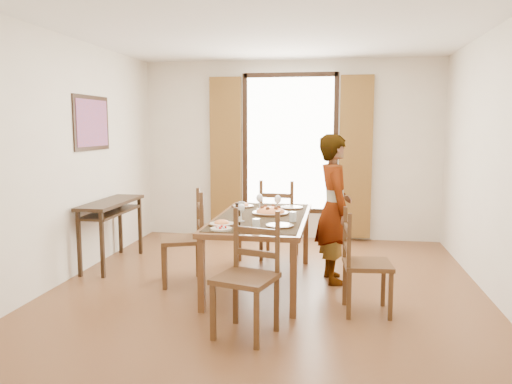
# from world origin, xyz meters

# --- Properties ---
(ground) EXTENTS (5.00, 5.00, 0.00)m
(ground) POSITION_xyz_m (0.00, 0.00, 0.00)
(ground) COLOR #572C1B
(ground) RESTS_ON ground
(room_shell) EXTENTS (4.60, 5.10, 2.74)m
(room_shell) POSITION_xyz_m (-0.00, 0.13, 1.54)
(room_shell) COLOR silver
(room_shell) RESTS_ON ground
(console_table) EXTENTS (0.38, 1.20, 0.80)m
(console_table) POSITION_xyz_m (-2.03, 0.60, 0.68)
(console_table) COLOR black
(console_table) RESTS_ON ground
(dining_table) EXTENTS (0.97, 1.93, 0.76)m
(dining_table) POSITION_xyz_m (-0.08, 0.11, 0.69)
(dining_table) COLOR brown
(dining_table) RESTS_ON ground
(chair_west) EXTENTS (0.59, 0.59, 1.02)m
(chair_west) POSITION_xyz_m (-0.91, 0.03, 0.48)
(chair_west) COLOR #4F311A
(chair_west) RESTS_ON ground
(chair_north) EXTENTS (0.50, 0.50, 1.04)m
(chair_north) POSITION_xyz_m (-0.02, 1.20, 0.48)
(chair_north) COLOR #4F311A
(chair_north) RESTS_ON ground
(chair_south) EXTENTS (0.56, 0.56, 1.02)m
(chair_south) POSITION_xyz_m (0.00, -1.21, 0.48)
(chair_south) COLOR #4F311A
(chair_south) RESTS_ON ground
(chair_east) EXTENTS (0.46, 0.46, 0.96)m
(chair_east) POSITION_xyz_m (0.97, -0.56, 0.45)
(chair_east) COLOR #4F311A
(chair_east) RESTS_ON ground
(man) EXTENTS (0.78, 0.68, 1.63)m
(man) POSITION_xyz_m (0.69, 0.36, 0.81)
(man) COLOR gray
(man) RESTS_ON ground
(plate_sw) EXTENTS (0.27, 0.27, 0.05)m
(plate_sw) POSITION_xyz_m (-0.39, -0.44, 0.78)
(plate_sw) COLOR silver
(plate_sw) RESTS_ON dining_table
(plate_se) EXTENTS (0.27, 0.27, 0.05)m
(plate_se) POSITION_xyz_m (0.18, -0.42, 0.78)
(plate_se) COLOR silver
(plate_se) RESTS_ON dining_table
(plate_nw) EXTENTS (0.27, 0.27, 0.05)m
(plate_nw) POSITION_xyz_m (-0.39, 0.67, 0.78)
(plate_nw) COLOR silver
(plate_nw) RESTS_ON dining_table
(plate_ne) EXTENTS (0.27, 0.27, 0.05)m
(plate_ne) POSITION_xyz_m (0.19, 0.67, 0.78)
(plate_ne) COLOR silver
(plate_ne) RESTS_ON dining_table
(pasta_platter) EXTENTS (0.40, 0.40, 0.10)m
(pasta_platter) POSITION_xyz_m (0.00, 0.24, 0.81)
(pasta_platter) COLOR #D7481B
(pasta_platter) RESTS_ON dining_table
(caprese_plate) EXTENTS (0.20, 0.20, 0.04)m
(caprese_plate) POSITION_xyz_m (-0.34, -0.65, 0.78)
(caprese_plate) COLOR silver
(caprese_plate) RESTS_ON dining_table
(wine_glass_a) EXTENTS (0.08, 0.08, 0.18)m
(wine_glass_a) POSITION_xyz_m (-0.24, -0.23, 0.85)
(wine_glass_a) COLOR white
(wine_glass_a) RESTS_ON dining_table
(wine_glass_b) EXTENTS (0.08, 0.08, 0.18)m
(wine_glass_b) POSITION_xyz_m (0.05, 0.45, 0.85)
(wine_glass_b) COLOR white
(wine_glass_b) RESTS_ON dining_table
(wine_glass_c) EXTENTS (0.08, 0.08, 0.18)m
(wine_glass_c) POSITION_xyz_m (-0.16, 0.52, 0.85)
(wine_glass_c) COLOR white
(wine_glass_c) RESTS_ON dining_table
(tumbler_a) EXTENTS (0.07, 0.07, 0.10)m
(tumbler_a) POSITION_xyz_m (0.28, -0.15, 0.81)
(tumbler_a) COLOR silver
(tumbler_a) RESTS_ON dining_table
(tumbler_b) EXTENTS (0.07, 0.07, 0.10)m
(tumbler_b) POSITION_xyz_m (-0.36, 0.44, 0.81)
(tumbler_b) COLOR silver
(tumbler_b) RESTS_ON dining_table
(tumbler_c) EXTENTS (0.07, 0.07, 0.10)m
(tumbler_c) POSITION_xyz_m (-0.02, -0.59, 0.81)
(tumbler_c) COLOR silver
(tumbler_c) RESTS_ON dining_table
(wine_bottle) EXTENTS (0.07, 0.07, 0.25)m
(wine_bottle) POSITION_xyz_m (-0.20, -0.61, 0.88)
(wine_bottle) COLOR black
(wine_bottle) RESTS_ON dining_table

